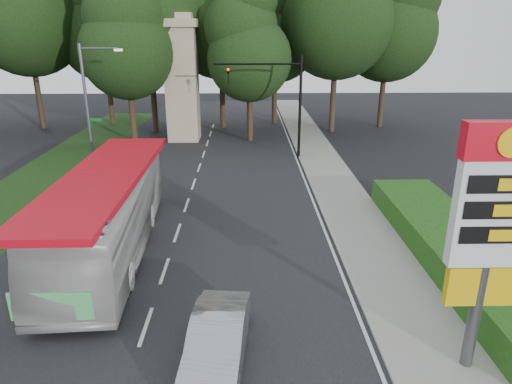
{
  "coord_description": "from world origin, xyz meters",
  "views": [
    {
      "loc": [
        3.19,
        -8.12,
        8.8
      ],
      "look_at": [
        3.6,
        10.38,
        2.2
      ],
      "focal_mm": 32.0,
      "sensor_mm": 36.0,
      "label": 1
    }
  ],
  "objects_px": {
    "gas_station_pylon": "(493,219)",
    "traffic_signal_mast": "(282,93)",
    "transit_bus": "(108,213)",
    "monument": "(182,78)",
    "streetlight_signs": "(89,101)",
    "sedan_silver": "(217,341)"
  },
  "relations": [
    {
      "from": "gas_station_pylon",
      "to": "traffic_signal_mast",
      "type": "xyz_separation_m",
      "value": [
        -3.52,
        22.0,
        0.22
      ]
    },
    {
      "from": "traffic_signal_mast",
      "to": "transit_bus",
      "type": "bearing_deg",
      "value": -119.21
    },
    {
      "from": "gas_station_pylon",
      "to": "monument",
      "type": "relative_size",
      "value": 0.68
    },
    {
      "from": "monument",
      "to": "transit_bus",
      "type": "relative_size",
      "value": 0.82
    },
    {
      "from": "gas_station_pylon",
      "to": "monument",
      "type": "xyz_separation_m",
      "value": [
        -11.2,
        28.01,
        0.66
      ]
    },
    {
      "from": "monument",
      "to": "streetlight_signs",
      "type": "bearing_deg",
      "value": -121.97
    },
    {
      "from": "traffic_signal_mast",
      "to": "transit_bus",
      "type": "xyz_separation_m",
      "value": [
        -8.18,
        -14.64,
        -2.97
      ]
    },
    {
      "from": "monument",
      "to": "transit_bus",
      "type": "xyz_separation_m",
      "value": [
        -0.5,
        -20.64,
        -3.4
      ]
    },
    {
      "from": "sedan_silver",
      "to": "monument",
      "type": "bearing_deg",
      "value": 104.13
    },
    {
      "from": "traffic_signal_mast",
      "to": "transit_bus",
      "type": "distance_m",
      "value": 17.03
    },
    {
      "from": "streetlight_signs",
      "to": "transit_bus",
      "type": "bearing_deg",
      "value": -70.48
    },
    {
      "from": "transit_bus",
      "to": "gas_station_pylon",
      "type": "bearing_deg",
      "value": -35.64
    },
    {
      "from": "sedan_silver",
      "to": "transit_bus",
      "type": "bearing_deg",
      "value": 129.93
    },
    {
      "from": "streetlight_signs",
      "to": "sedan_silver",
      "type": "relative_size",
      "value": 1.86
    },
    {
      "from": "traffic_signal_mast",
      "to": "gas_station_pylon",
      "type": "bearing_deg",
      "value": -80.91
    },
    {
      "from": "streetlight_signs",
      "to": "transit_bus",
      "type": "xyz_separation_m",
      "value": [
        4.48,
        -12.65,
        -2.73
      ]
    },
    {
      "from": "gas_station_pylon",
      "to": "transit_bus",
      "type": "relative_size",
      "value": 0.56
    },
    {
      "from": "streetlight_signs",
      "to": "monument",
      "type": "relative_size",
      "value": 0.8
    },
    {
      "from": "transit_bus",
      "to": "traffic_signal_mast",
      "type": "bearing_deg",
      "value": 57.33
    },
    {
      "from": "gas_station_pylon",
      "to": "monument",
      "type": "bearing_deg",
      "value": 111.8
    },
    {
      "from": "gas_station_pylon",
      "to": "streetlight_signs",
      "type": "height_order",
      "value": "streetlight_signs"
    },
    {
      "from": "traffic_signal_mast",
      "to": "monument",
      "type": "height_order",
      "value": "monument"
    }
  ]
}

